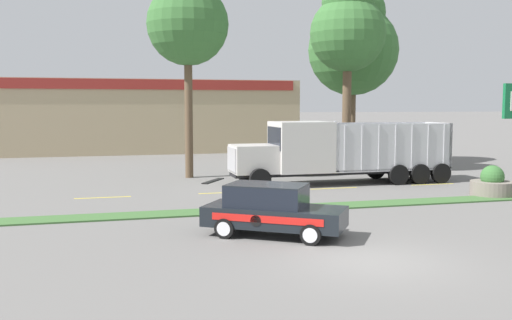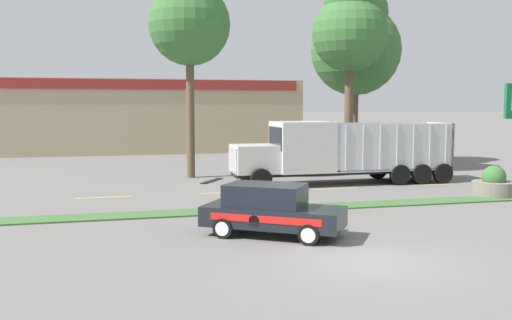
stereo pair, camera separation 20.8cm
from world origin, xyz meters
name	(u,v)px [view 2 (the right image)]	position (x,y,z in m)	size (l,w,h in m)	color
ground_plane	(368,261)	(0.00, 0.00, 0.00)	(600.00, 600.00, 0.00)	slate
grass_verge	(283,208)	(0.00, 7.57, 0.03)	(120.00, 1.30, 0.06)	#3D6633
centre_line_3	(104,197)	(-6.73, 12.22, 0.00)	(2.40, 0.14, 0.01)	yellow
centre_line_4	(225,193)	(-1.33, 12.22, 0.00)	(2.40, 0.14, 0.01)	yellow
centre_line_5	(335,188)	(4.07, 12.22, 0.00)	(2.40, 0.14, 0.01)	yellow
centre_line_6	(434,185)	(9.47, 12.22, 0.00)	(2.40, 0.14, 0.01)	yellow
dump_truck_lead	(322,153)	(3.98, 13.78, 1.59)	(11.39, 2.80, 3.24)	black
rally_car	(271,209)	(-1.67, 3.38, 0.82)	(4.52, 3.79, 1.63)	black
stone_planter	(494,185)	(9.91, 8.23, 0.50)	(1.85, 1.85, 1.37)	slate
store_building_backdrop	(145,116)	(-3.28, 39.35, 3.06)	(25.95, 12.10, 6.12)	tan
tree_behind_left	(356,41)	(9.87, 23.02, 8.33)	(6.11, 6.11, 12.31)	brown
tree_behind_centre	(189,17)	(-2.09, 18.16, 8.77)	(4.45, 4.45, 11.72)	brown
tree_behind_right	(350,27)	(7.58, 18.76, 8.64)	(4.53, 4.53, 11.65)	brown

